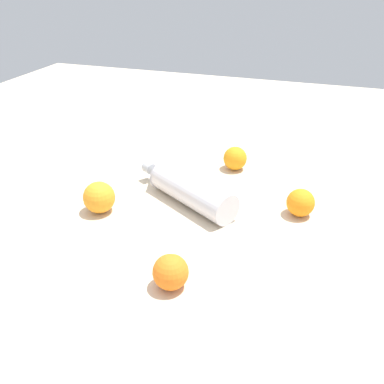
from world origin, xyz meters
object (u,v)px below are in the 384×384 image
Objects in this scene: water_bottle at (186,189)px; orange_0 at (235,158)px; orange_1 at (301,203)px; orange_2 at (99,197)px; orange_3 at (171,272)px.

water_bottle is 4.45× the size of orange_0.
orange_1 is at bearing -143.11° from water_bottle.
orange_2 is (0.13, -0.42, 0.00)m from orange_1.
orange_2 is 0.30m from orange_3.
orange_2 reaches higher than orange_1.
orange_3 is (0.49, 0.01, -0.00)m from orange_0.
orange_3 is at bearing 0.84° from orange_0.
water_bottle is 4.45× the size of orange_3.
orange_2 is at bearing -127.40° from orange_3.
orange_0 is at bearing 143.05° from orange_2.
orange_0 is (-0.21, 0.07, -0.00)m from water_bottle.
orange_0 is 0.39m from orange_2.
orange_0 is at bearing -179.16° from orange_3.
orange_2 is (0.10, -0.17, -0.00)m from water_bottle.
water_bottle reaches higher than orange_3.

